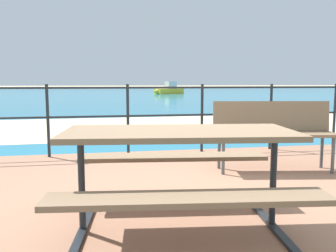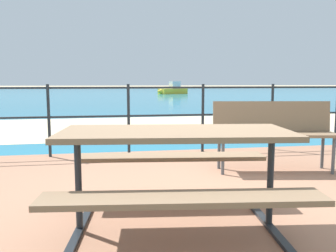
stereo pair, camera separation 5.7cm
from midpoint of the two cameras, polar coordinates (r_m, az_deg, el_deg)
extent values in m
plane|color=tan|center=(3.41, 6.44, -13.11)|extent=(240.00, 240.00, 0.00)
cube|color=#996B51|center=(3.40, 6.45, -12.64)|extent=(6.40, 5.20, 0.06)
cube|color=teal|center=(43.09, -9.26, 5.39)|extent=(90.00, 90.00, 0.01)
cube|color=beige|center=(9.52, -4.70, -0.02)|extent=(54.12, 6.37, 0.01)
cube|color=#7A6047|center=(2.62, 1.19, -1.11)|extent=(1.76, 0.93, 0.04)
cube|color=#7A6047|center=(2.12, 2.55, -11.58)|extent=(1.70, 0.46, 0.04)
cube|color=#7A6047|center=(3.25, 0.29, -4.96)|extent=(1.70, 0.46, 0.04)
cylinder|color=#1E2328|center=(2.73, -14.25, -8.92)|extent=(0.06, 0.06, 0.74)
cube|color=#1E2328|center=(2.85, -14.02, -15.81)|extent=(0.23, 1.44, 0.03)
cylinder|color=#1E2328|center=(2.85, 15.93, -8.33)|extent=(0.06, 0.06, 0.74)
cube|color=#1E2328|center=(2.96, 15.69, -14.98)|extent=(0.23, 1.44, 0.03)
cube|color=#7A6047|center=(4.62, 16.42, -1.28)|extent=(1.55, 0.63, 0.04)
cube|color=#7A6047|center=(4.77, 15.85, 1.55)|extent=(1.49, 0.30, 0.38)
cylinder|color=#4C5156|center=(4.36, 8.46, -4.67)|extent=(0.04, 0.04, 0.47)
cylinder|color=#4C5156|center=(4.65, 7.83, -3.93)|extent=(0.04, 0.04, 0.47)
cylinder|color=#4C5156|center=(4.77, 24.59, -4.22)|extent=(0.04, 0.04, 0.47)
cylinder|color=#4C5156|center=(5.04, 23.10, -3.58)|extent=(0.04, 0.04, 0.47)
cylinder|color=#1E2328|center=(5.56, -18.95, 0.77)|extent=(0.04, 0.04, 1.08)
cylinder|color=#1E2328|center=(5.51, -6.73, 1.05)|extent=(0.04, 0.04, 1.08)
cylinder|color=#1E2328|center=(5.71, 5.17, 1.27)|extent=(0.04, 0.04, 1.08)
cylinder|color=#1E2328|center=(6.14, 15.84, 1.43)|extent=(0.04, 0.04, 1.08)
cylinder|color=#1E2328|center=(6.74, 24.88, 1.53)|extent=(0.04, 0.04, 1.08)
cylinder|color=#1E2328|center=(5.55, -0.68, 6.18)|extent=(5.90, 0.03, 0.03)
cylinder|color=#1E2328|center=(5.58, -0.68, 1.72)|extent=(5.90, 0.03, 0.03)
cube|color=yellow|center=(35.69, 0.14, 5.58)|extent=(3.18, 2.43, 0.52)
cube|color=silver|center=(35.84, 0.42, 6.59)|extent=(1.22, 1.06, 0.73)
cone|color=yellow|center=(34.54, -2.13, 5.53)|extent=(0.67, 0.66, 0.47)
camera|label=1|loc=(0.03, -90.35, -0.04)|focal=38.08mm
camera|label=2|loc=(0.03, 89.65, 0.04)|focal=38.08mm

